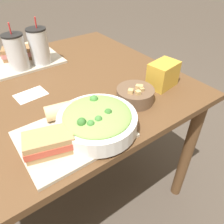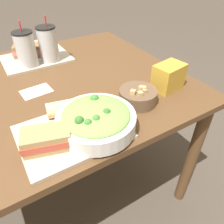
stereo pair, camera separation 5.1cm
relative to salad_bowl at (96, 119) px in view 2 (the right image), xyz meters
The scene contains 14 objects.
ground_plane 0.92m from the salad_bowl, 99.89° to the left, with size 12.00×12.00×0.00m, color #4C4238.
dining_table 0.42m from the salad_bowl, 99.89° to the left, with size 1.31×1.05×0.77m.
tray_near 0.10m from the salad_bowl, 159.70° to the left, with size 0.36×0.27×0.01m.
tray_far 0.70m from the salad_bowl, 90.96° to the left, with size 0.36×0.27×0.01m.
salad_bowl is the anchor object (origin of this frame).
soup_bowl 0.24m from the salad_bowl, 15.74° to the left, with size 0.15×0.15×0.08m.
sandwich_near 0.17m from the salad_bowl, behind, with size 0.17×0.13×0.06m.
baguette_near 0.15m from the salad_bowl, 116.34° to the left, with size 0.13×0.08×0.06m.
sandwich_far 0.75m from the salad_bowl, 92.75° to the left, with size 0.18×0.14×0.06m.
baguette_far 0.80m from the salad_bowl, 88.52° to the left, with size 0.10×0.08×0.06m.
drink_cup_dark 0.63m from the salad_bowl, 96.61° to the left, with size 0.10×0.10×0.23m.
drink_cup_red 0.62m from the salad_bowl, 85.54° to the left, with size 0.10×0.10×0.23m.
chip_bag 0.42m from the salad_bowl, 11.88° to the left, with size 0.14×0.11×0.11m.
napkin_folded 0.38m from the salad_bowl, 106.82° to the left, with size 0.14×0.10×0.00m.
Camera 2 is at (-0.18, -0.90, 1.30)m, focal length 35.00 mm.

